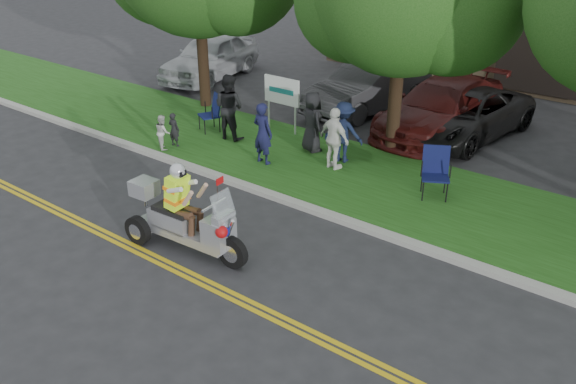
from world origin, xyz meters
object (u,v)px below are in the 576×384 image
Objects in this scene: trike_scooter at (183,220)px; spectator_adult_left at (263,133)px; parked_car_left at (369,87)px; spectator_adult_right at (334,139)px; lawn_chair_a at (213,110)px; parked_car_right at (441,107)px; parked_car_mid at (464,114)px; parked_car_far_left at (210,57)px; spectator_adult_mid at (229,107)px; lawn_chair_b at (436,169)px.

trike_scooter is 4.47m from spectator_adult_left.
spectator_adult_left is at bearing -79.29° from parked_car_left.
trike_scooter reaches higher than parked_car_left.
spectator_adult_left is 1.88m from spectator_adult_right.
parked_car_right is (5.37, 4.26, 0.06)m from lawn_chair_a.
parked_car_left is at bearing -178.55° from parked_car_mid.
spectator_adult_left is at bearing -48.57° from parked_car_far_left.
spectator_adult_left is 6.26m from parked_car_mid.
parked_car_far_left is 0.98× the size of parked_car_mid.
lawn_chair_a is at bearing 9.52° from spectator_adult_right.
parked_car_mid is (3.50, -0.41, -0.11)m from parked_car_left.
parked_car_left is at bearing 174.00° from parked_car_right.
spectator_adult_mid is at bearing -131.26° from parked_car_mid.
lawn_chair_b is at bearing -63.48° from parked_car_right.
spectator_adult_right is 0.33× the size of parked_car_left.
trike_scooter is 1.76× the size of spectator_adult_right.
lawn_chair_a is at bearing -136.52° from parked_car_mid.
lawn_chair_b is 0.72× the size of spectator_adult_right.
spectator_adult_mid reaches higher than parked_car_right.
spectator_adult_left is (2.78, -1.00, 0.20)m from lawn_chair_a.
lawn_chair_b is 0.62× the size of spectator_adult_mid.
parked_car_right is at bearing -89.84° from spectator_adult_right.
lawn_chair_a is 2.96m from spectator_adult_left.
parked_car_right is at bearing -12.55° from parked_car_far_left.
trike_scooter is 0.53× the size of parked_car_right.
spectator_adult_right is at bearing -98.22° from parked_car_right.
trike_scooter is at bearing -59.72° from parked_car_far_left.
spectator_adult_mid reaches higher than parked_car_left.
parked_car_far_left is (-7.20, 5.46, -0.09)m from spectator_adult_left.
parked_car_mid reaches higher than lawn_chair_a.
parked_car_left is (7.00, 0.26, -0.03)m from parked_car_far_left.
lawn_chair_a is at bearing -17.43° from spectator_adult_mid.
spectator_adult_mid reaches higher than spectator_adult_left.
trike_scooter is 0.57× the size of parked_car_mid.
parked_car_mid is 0.71m from parked_car_right.
spectator_adult_right is 4.77m from parked_car_mid.
trike_scooter is 6.02m from lawn_chair_b.
lawn_chair_a is 6.86m from parked_car_right.
parked_car_right reaches higher than parked_car_mid.
spectator_adult_left is 0.30× the size of parked_car_right.
parked_car_far_left is (-8.89, 4.63, -0.08)m from spectator_adult_right.
parked_car_right is (2.60, 5.26, -0.14)m from spectator_adult_left.
spectator_adult_right is 4.53m from parked_car_right.
spectator_adult_right reaches higher than lawn_chair_b.
lawn_chair_a is at bearing 125.54° from trike_scooter.
parked_car_left reaches higher than lawn_chair_a.
spectator_adult_right is at bearing -60.15° from parked_car_left.
trike_scooter reaches higher than spectator_adult_right.
parked_car_right is (-0.70, -0.05, 0.09)m from parked_car_mid.
trike_scooter reaches higher than lawn_chair_a.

